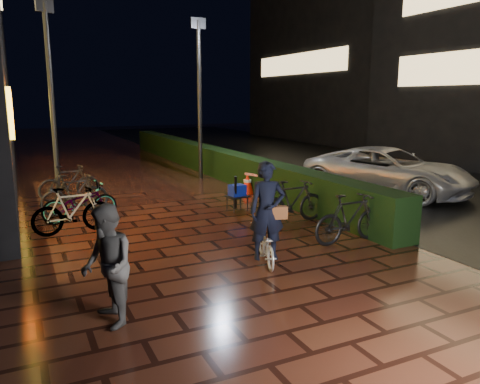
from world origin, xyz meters
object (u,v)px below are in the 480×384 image
van (388,171)px  cyclist (266,227)px  bystander_person (107,266)px  cart_assembly (237,192)px  traffic_barrier (262,186)px

van → cyclist: (-6.28, -3.82, -0.02)m
bystander_person → cyclist: cyclist is taller
cart_assembly → cyclist: bearing=-107.9°
cyclist → traffic_barrier: size_ratio=1.17×
van → cyclist: 7.35m
bystander_person → traffic_barrier: bystander_person is taller
van → cyclist: bearing=-171.5°
van → traffic_barrier: 3.87m
traffic_barrier → cyclist: bearing=-117.5°
traffic_barrier → cart_assembly: (-1.43, -1.32, 0.18)m
bystander_person → cart_assembly: bystander_person is taller
cyclist → van: bearing=31.3°
bystander_person → cyclist: size_ratio=0.87×
bystander_person → cart_assembly: bearing=135.6°
traffic_barrier → bystander_person: bearing=-131.8°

